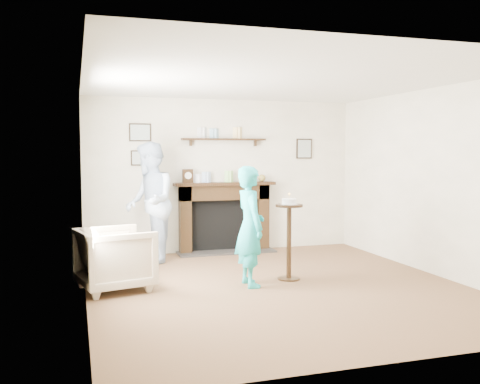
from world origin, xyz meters
name	(u,v)px	position (x,y,z in m)	size (l,w,h in m)	color
ground	(277,286)	(0.00, 0.00, 0.00)	(5.00, 5.00, 0.00)	brown
room_shell	(259,154)	(0.00, 0.69, 1.62)	(4.54, 5.02, 2.52)	beige
armchair	(116,290)	(-1.90, 0.43, 0.00)	(0.80, 0.82, 0.75)	tan
man	(151,263)	(-1.29, 1.87, 0.00)	(0.87, 0.68, 1.80)	#CAE3FC
woman	(250,285)	(-0.30, 0.15, 0.00)	(0.54, 0.35, 1.48)	#1FABB1
pedestal_table	(289,227)	(0.28, 0.29, 0.69)	(0.35, 0.35, 1.12)	black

